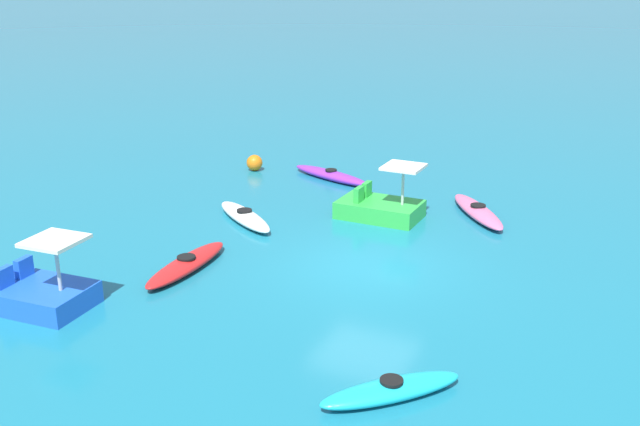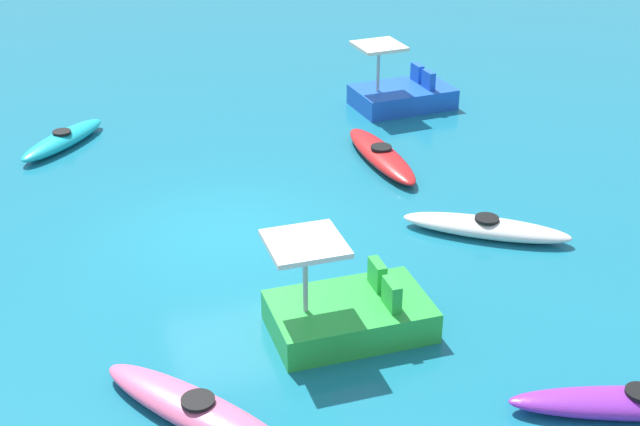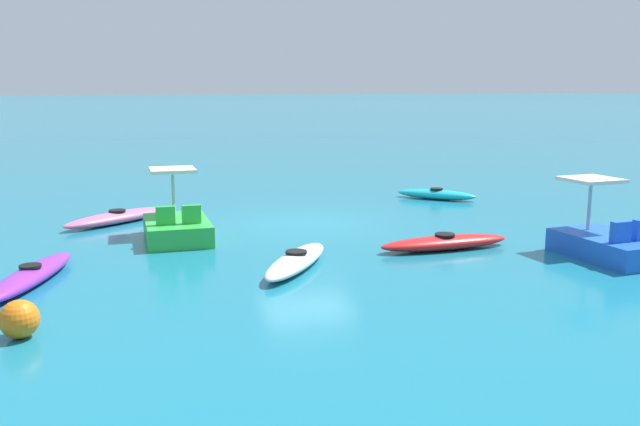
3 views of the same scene
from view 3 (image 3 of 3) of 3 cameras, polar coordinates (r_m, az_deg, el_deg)
The scene contains 9 objects.
ground_plane at distance 18.73m, azimuth -1.11°, elevation -0.85°, with size 600.00×600.00×0.00m, color #19728C.
kayak_pink at distance 19.51m, azimuth -16.54°, elevation -0.34°, with size 3.09×2.58×0.37m.
kayak_purple at distance 14.11m, azimuth -22.97°, elevation -4.82°, with size 1.70×3.49×0.37m.
kayak_white at distance 14.09m, azimuth -2.00°, elevation -4.00°, with size 2.29×2.94×0.37m.
kayak_red at distance 15.95m, azimuth 10.36°, elevation -2.43°, with size 3.22×0.84×0.37m.
kayak_cyan at distance 23.01m, azimuth 9.69°, elevation 1.55°, with size 2.41×2.26×0.37m.
pedal_boat_green at distance 17.00m, azimuth -11.85°, elevation -1.09°, with size 1.51×2.46×1.68m.
pedal_boat_blue at distance 16.17m, azimuth 23.02°, elevation -2.31°, with size 1.70×2.55×1.68m.
buoy_orange at distance 11.18m, azimuth -23.79°, elevation -8.11°, with size 0.58×0.58×0.58m, color orange.
Camera 3 is at (4.86, 17.71, 3.69)m, focal length 38.36 mm.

